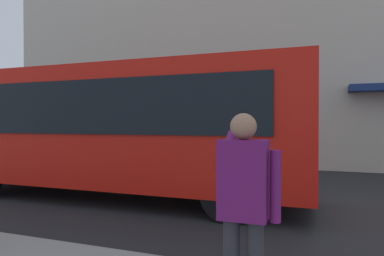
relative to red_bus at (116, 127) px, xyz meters
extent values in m
plane|color=#232326|center=(-4.24, -0.26, -1.68)|extent=(60.00, 60.00, 0.00)
cube|color=beige|center=(-4.24, -7.06, 4.32)|extent=(28.00, 0.80, 12.00)
cube|color=red|center=(-0.02, -0.01, 0.02)|extent=(9.00, 2.50, 2.60)
cube|color=black|center=(-0.02, 1.25, 0.42)|extent=(7.60, 0.06, 1.10)
cylinder|color=black|center=(2.98, -1.11, -1.18)|extent=(1.00, 0.28, 1.00)
cylinder|color=black|center=(-3.02, -1.11, -1.18)|extent=(1.00, 0.28, 1.00)
cylinder|color=black|center=(-3.02, 1.09, -1.18)|extent=(1.00, 0.28, 1.00)
cube|color=#6B1960|center=(-3.93, 4.22, -0.38)|extent=(0.40, 0.24, 0.66)
sphere|color=#A87A5B|center=(-3.93, 4.22, 0.06)|extent=(0.22, 0.22, 0.22)
cylinder|color=#6B1960|center=(-4.19, 4.22, -0.42)|extent=(0.09, 0.09, 0.58)
cylinder|color=#6B1960|center=(-3.75, 4.06, -0.16)|extent=(0.09, 0.48, 0.37)
cube|color=black|center=(-3.83, 3.92, 0.04)|extent=(0.07, 0.01, 0.14)
camera|label=1|loc=(-4.50, 7.03, 0.08)|focal=32.12mm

